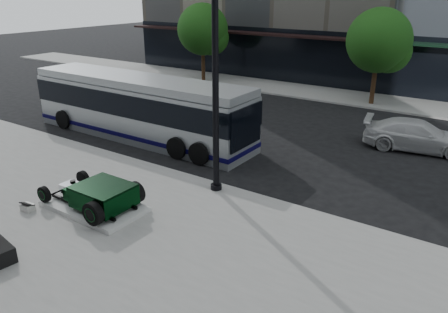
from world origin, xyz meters
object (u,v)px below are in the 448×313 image
Objects in this scene: transit_bus at (139,107)px; white_sedan at (417,135)px; hot_rod at (99,195)px; lamppost at (216,97)px.

transit_bus is 2.62× the size of white_sedan.
hot_rod is 0.27× the size of transit_bus.
lamppost is 7.58m from transit_bus.
hot_rod is at bearing -121.69° from lamppost.
lamppost is (2.12, 3.44, 2.78)m from hot_rod.
white_sedan is (4.92, 8.65, -2.80)m from lamppost.
lamppost is 10.33m from white_sedan.
hot_rod is 7.94m from transit_bus.
lamppost is 0.60× the size of transit_bus.
transit_bus is 12.88m from white_sedan.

